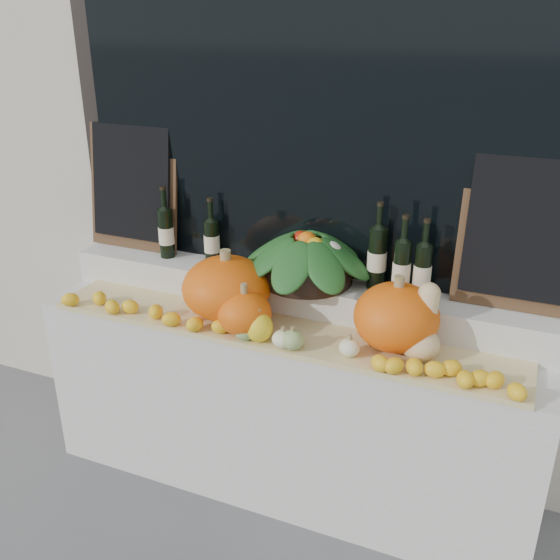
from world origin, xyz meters
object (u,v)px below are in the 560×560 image
(butternut_squash, at_px, (423,329))
(wine_bottle_tall, at_px, (377,257))
(pumpkin_left, at_px, (227,288))
(produce_bowl, at_px, (307,257))
(pumpkin_right, at_px, (396,317))

(butternut_squash, distance_m, wine_bottle_tall, 0.42)
(pumpkin_left, distance_m, produce_bowl, 0.38)
(produce_bowl, bearing_deg, wine_bottle_tall, 8.75)
(pumpkin_left, xyz_separation_m, butternut_squash, (0.87, -0.02, -0.02))
(pumpkin_left, relative_size, butternut_squash, 1.35)
(produce_bowl, bearing_deg, butternut_squash, -22.58)
(pumpkin_right, relative_size, produce_bowl, 0.54)
(pumpkin_right, height_order, butternut_squash, butternut_squash)
(pumpkin_right, bearing_deg, wine_bottle_tall, 121.32)
(pumpkin_right, xyz_separation_m, wine_bottle_tall, (-0.15, 0.25, 0.14))
(wine_bottle_tall, bearing_deg, pumpkin_right, -58.68)
(butternut_squash, height_order, produce_bowl, produce_bowl)
(pumpkin_left, xyz_separation_m, produce_bowl, (0.29, 0.22, 0.11))
(pumpkin_right, relative_size, wine_bottle_tall, 0.88)
(wine_bottle_tall, bearing_deg, produce_bowl, -171.25)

